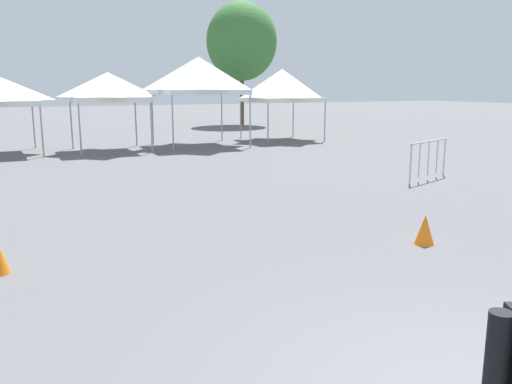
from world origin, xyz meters
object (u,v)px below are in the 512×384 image
(canopy_tent_far_left, at_px, (282,85))
(crowd_barrier_by_lift, at_px, (429,152))
(traffic_cone_near_barrier, at_px, (425,230))
(canopy_tent_far_right, at_px, (199,76))
(tree_behind_tents_right, at_px, (242,41))
(canopy_tent_center, at_px, (108,87))

(canopy_tent_far_left, bearing_deg, crowd_barrier_by_lift, -99.21)
(traffic_cone_near_barrier, bearing_deg, canopy_tent_far_left, 68.10)
(canopy_tent_far_right, bearing_deg, tree_behind_tents_right, 56.35)
(canopy_tent_far_left, distance_m, crowd_barrier_by_lift, 11.56)
(canopy_tent_far_right, height_order, tree_behind_tents_right, tree_behind_tents_right)
(tree_behind_tents_right, relative_size, crowd_barrier_by_lift, 3.96)
(canopy_tent_far_left, relative_size, traffic_cone_near_barrier, 6.77)
(canopy_tent_far_left, xyz_separation_m, traffic_cone_near_barrier, (-6.32, -15.72, -2.32))
(tree_behind_tents_right, distance_m, traffic_cone_near_barrier, 27.87)
(canopy_tent_far_right, relative_size, traffic_cone_near_barrier, 7.63)
(canopy_tent_far_left, bearing_deg, canopy_tent_far_right, -173.34)
(canopy_tent_center, relative_size, canopy_tent_far_right, 0.82)
(tree_behind_tents_right, height_order, traffic_cone_near_barrier, tree_behind_tents_right)
(canopy_tent_far_right, bearing_deg, canopy_tent_far_left, 6.66)
(tree_behind_tents_right, xyz_separation_m, crowd_barrier_by_lift, (-4.57, -21.40, -4.64))
(canopy_tent_far_left, height_order, traffic_cone_near_barrier, canopy_tent_far_left)
(canopy_tent_far_right, distance_m, traffic_cone_near_barrier, 15.58)
(tree_behind_tents_right, bearing_deg, canopy_tent_far_right, -123.65)
(canopy_tent_far_left, relative_size, tree_behind_tents_right, 0.42)
(canopy_tent_center, distance_m, tree_behind_tents_right, 15.59)
(tree_behind_tents_right, relative_size, traffic_cone_near_barrier, 16.17)
(canopy_tent_center, height_order, canopy_tent_far_left, canopy_tent_far_left)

